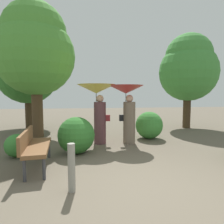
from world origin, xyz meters
TOP-DOWN VIEW (x-y plane):
  - ground_plane at (0.00, 0.00)m, footprint 40.00×40.00m
  - person_left at (-0.55, 3.23)m, footprint 1.22×1.22m
  - person_right at (0.40, 3.09)m, footprint 1.14×1.14m
  - park_bench at (-2.07, 1.30)m, footprint 0.63×1.54m
  - tree_near_left at (-3.53, 6.64)m, footprint 2.81×2.81m
  - tree_near_right at (3.92, 5.62)m, footprint 2.70×2.70m
  - tree_mid_left at (-2.70, 4.56)m, footprint 2.85×2.85m
  - bush_path_left at (1.35, 3.65)m, footprint 0.98×0.98m
  - bush_behind_bench at (-1.20, 2.24)m, footprint 0.99×0.99m
  - bush_far_side at (-2.70, 2.16)m, footprint 0.59×0.59m
  - path_marker_post at (-1.22, 0.13)m, footprint 0.12×0.12m

SIDE VIEW (x-z plane):
  - ground_plane at x=0.00m, z-range 0.00..0.00m
  - bush_far_side at x=-2.70m, z-range 0.00..0.59m
  - path_marker_post at x=-1.22m, z-range 0.00..0.80m
  - bush_path_left at x=1.35m, z-range 0.00..0.98m
  - bush_behind_bench at x=-1.20m, z-range 0.00..0.99m
  - park_bench at x=-2.07m, z-range 0.10..0.93m
  - person_right at x=0.40m, z-range 0.41..2.30m
  - person_left at x=-0.55m, z-range 0.46..2.38m
  - tree_near_left at x=-3.53m, z-range 0.60..4.99m
  - tree_near_right at x=3.92m, z-range 0.65..5.07m
  - tree_mid_left at x=-2.70m, z-range 0.77..5.70m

